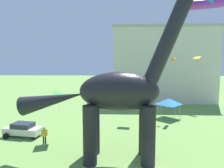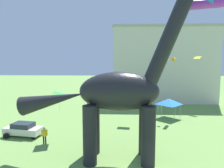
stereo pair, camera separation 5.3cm
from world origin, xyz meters
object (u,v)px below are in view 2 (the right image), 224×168
object	(u,v)px
kite_drifting	(133,78)
dinosaur_sculpture	(118,91)
festival_canopy_tent	(169,101)
kite_mid_center	(207,3)
kite_near_high	(173,59)
kite_apex	(197,58)
parked_sedan_left	(23,129)
person_photographer	(44,134)
kite_near_low	(59,94)

from	to	relation	value
kite_drifting	dinosaur_sculpture	bearing A→B (deg)	-99.44
festival_canopy_tent	kite_drifting	size ratio (longest dim) A/B	1.60
kite_mid_center	festival_canopy_tent	bearing A→B (deg)	89.91
festival_canopy_tent	kite_mid_center	size ratio (longest dim) A/B	1.07
kite_near_high	kite_apex	distance (m)	8.27
parked_sedan_left	kite_drifting	xyz separation A→B (m)	(12.90, 6.57, 5.40)
person_photographer	kite_drifting	world-z (taller)	kite_drifting
kite_near_low	kite_apex	world-z (taller)	kite_apex
dinosaur_sculpture	kite_mid_center	world-z (taller)	dinosaur_sculpture
person_photographer	kite_near_low	world-z (taller)	kite_near_low
kite_near_high	kite_near_low	bearing A→B (deg)	-147.41
kite_near_high	kite_mid_center	xyz separation A→B (m)	(-0.44, -12.73, 4.51)
dinosaur_sculpture	kite_near_low	world-z (taller)	dinosaur_sculpture
kite_near_low	kite_drifting	xyz separation A→B (m)	(8.46, 7.07, 1.18)
festival_canopy_tent	kite_near_low	world-z (taller)	kite_near_low
festival_canopy_tent	kite_mid_center	world-z (taller)	kite_mid_center
festival_canopy_tent	kite_mid_center	bearing A→B (deg)	-90.09
kite_near_high	kite_drifting	size ratio (longest dim) A/B	0.87
dinosaur_sculpture	kite_near_low	xyz separation A→B (m)	(-6.53, 4.52, -0.93)
parked_sedan_left	kite_near_high	world-z (taller)	kite_near_high
dinosaur_sculpture	person_photographer	size ratio (longest dim) A/B	9.34
person_photographer	kite_apex	size ratio (longest dim) A/B	1.13
parked_sedan_left	person_photographer	distance (m)	3.95
festival_canopy_tent	kite_mid_center	xyz separation A→B (m)	(-0.02, -12.55, 10.88)
dinosaur_sculpture	kite_apex	xyz separation A→B (m)	(13.67, 19.65, 3.33)
parked_sedan_left	kite_mid_center	world-z (taller)	kite_mid_center
dinosaur_sculpture	festival_canopy_tent	xyz separation A→B (m)	(7.47, 13.57, -3.42)
kite_drifting	kite_near_high	bearing A→B (deg)	19.83
person_photographer	kite_drifting	bearing A→B (deg)	49.02
kite_near_low	kite_near_high	size ratio (longest dim) A/B	1.21
parked_sedan_left	kite_near_low	world-z (taller)	kite_near_low
kite_apex	kite_mid_center	size ratio (longest dim) A/B	0.53
kite_drifting	kite_apex	distance (m)	14.57
parked_sedan_left	person_photographer	bearing A→B (deg)	-23.88
parked_sedan_left	festival_canopy_tent	xyz separation A→B (m)	(18.44, 8.54, 1.74)
dinosaur_sculpture	person_photographer	xyz separation A→B (m)	(-7.66, 2.89, -4.90)
person_photographer	kite_apex	bearing A→B (deg)	44.95
person_photographer	kite_drifting	distance (m)	13.93
kite_mid_center	person_photographer	bearing A→B (deg)	172.95
kite_near_low	kite_apex	bearing A→B (deg)	36.83
festival_canopy_tent	kite_apex	world-z (taller)	kite_apex
person_photographer	kite_mid_center	distance (m)	19.61
festival_canopy_tent	kite_mid_center	distance (m)	16.61
kite_mid_center	parked_sedan_left	bearing A→B (deg)	167.72
kite_near_low	kite_mid_center	world-z (taller)	kite_mid_center
dinosaur_sculpture	kite_near_high	distance (m)	16.12
kite_apex	kite_near_high	bearing A→B (deg)	-134.36
kite_near_low	kite_drifting	size ratio (longest dim) A/B	1.04
dinosaur_sculpture	parked_sedan_left	distance (m)	13.13
kite_near_high	person_photographer	bearing A→B (deg)	-145.07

